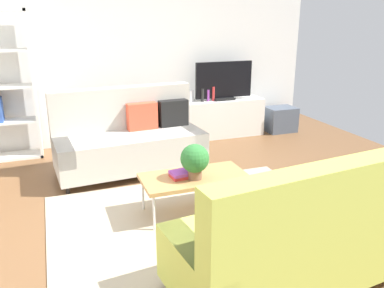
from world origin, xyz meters
name	(u,v)px	position (x,y,z in m)	size (l,w,h in m)	color
ground_plane	(179,212)	(0.00, 0.00, 0.00)	(7.68, 7.68, 0.00)	brown
wall_far	(123,52)	(0.00, 2.80, 1.45)	(6.40, 0.12, 2.90)	white
area_rug	(197,221)	(0.11, -0.25, 0.01)	(2.90, 2.20, 0.01)	tan
couch_beige	(130,139)	(-0.23, 1.37, 0.45)	(1.96, 0.98, 1.10)	#B2ADA3
couch_green	(298,237)	(0.45, -1.48, 0.45)	(1.98, 1.05, 1.10)	#C1CC51
coffee_table	(194,178)	(0.16, -0.05, 0.39)	(1.10, 0.56, 0.42)	#B7844C
tv_console	(222,118)	(1.60, 2.46, 0.32)	(1.40, 0.44, 0.64)	silver
tv	(224,81)	(1.60, 2.44, 0.95)	(1.00, 0.20, 0.64)	black
storage_trunk	(280,119)	(2.70, 2.36, 0.22)	(0.52, 0.40, 0.44)	#4C5666
potted_plant	(195,160)	(0.14, -0.12, 0.63)	(0.29, 0.29, 0.37)	brown
table_book_0	(182,175)	(0.03, -0.04, 0.44)	(0.24, 0.18, 0.03)	red
table_book_1	(182,173)	(0.03, -0.04, 0.47)	(0.24, 0.18, 0.03)	purple
vase_0	(190,96)	(1.02, 2.51, 0.73)	(0.13, 0.13, 0.19)	silver
bottle_0	(202,95)	(1.21, 2.42, 0.75)	(0.05, 0.05, 0.22)	#262626
bottle_1	(208,95)	(1.31, 2.42, 0.74)	(0.04, 0.04, 0.19)	purple
bottle_2	(213,94)	(1.41, 2.42, 0.76)	(0.05, 0.05, 0.24)	red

